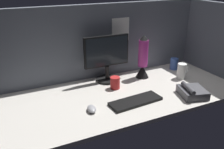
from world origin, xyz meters
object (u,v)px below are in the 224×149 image
Objects in this scene: lava_lamp at (143,60)px; mouse at (92,109)px; mug_ceramic_white at (182,71)px; monitor at (107,57)px; keyboard at (136,101)px; mug_red_plastic at (115,83)px; mug_ceramic_blue at (174,64)px; desk_phone at (192,92)px.

mouse is at bearing -150.30° from lava_lamp.
mug_ceramic_white is (87.41, 17.27, 4.76)cm from mouse.
monitor is 3.91× the size of mouse.
keyboard is 26.63cm from mug_red_plastic.
lava_lamp reaches higher than mug_ceramic_white.
mouse is 1.04× the size of mug_red_plastic.
mug_ceramic_blue is 53.63cm from desk_phone.
mug_red_plastic is at bearing 141.34° from desk_phone.
desk_phone is (41.37, -9.04, 2.19)cm from keyboard.
mouse is at bearing -158.76° from mug_ceramic_blue.
lava_lamp is (-36.24, -3.35, 10.10)cm from mug_ceramic_blue.
mug_ceramic_white is (56.16, 19.68, 5.46)cm from keyboard.
monitor is 67.89cm from mug_ceramic_blue.
mug_ceramic_white reaches higher than mug_ceramic_blue.
keyboard is 42.40cm from desk_phone.
mug_ceramic_white is at bearing 15.01° from keyboard.
keyboard is at bearing -148.37° from mug_ceramic_blue.
monitor is 64.02cm from mug_ceramic_white.
lava_lamp reaches higher than keyboard.
mug_ceramic_blue reaches higher than desk_phone.
mug_ceramic_blue is at bearing 11.21° from mug_red_plastic.
mug_ceramic_blue is (64.12, 39.49, 4.15)cm from keyboard.
desk_phone is (72.61, -11.45, 1.49)cm from mouse.
monitor is at bearing 87.36° from mug_red_plastic.
mug_ceramic_white is at bearing 62.74° from desk_phone.
lava_lamp reaches higher than mug_ceramic_blue.
desk_phone is at bearing -115.13° from mug_ceramic_blue.
monitor reaches higher than mug_red_plastic.
mug_ceramic_blue is 0.28× the size of lava_lamp.
monitor is at bearing 63.71° from mouse.
mug_ceramic_white is 33.88cm from lava_lamp.
mouse is 0.42× the size of desk_phone.
keyboard is 47.82cm from lava_lamp.
mug_ceramic_white is 0.35× the size of lava_lamp.
monitor is 4.06× the size of mug_red_plastic.
mug_red_plastic is (-0.76, -16.38, -15.72)cm from monitor.
desk_phone is at bearing -16.62° from keyboard.
keyboard is 31.35cm from mouse.
monitor is 46.85cm from keyboard.
lava_lamp is at bearing 106.62° from desk_phone.
mug_ceramic_blue is (7.97, 19.81, -1.31)cm from mug_ceramic_white.
lava_lamp is 1.58× the size of desk_phone.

